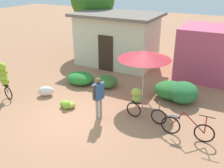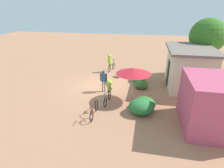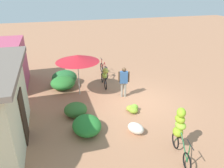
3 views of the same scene
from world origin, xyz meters
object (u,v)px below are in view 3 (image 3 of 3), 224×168
produce_sack (136,128)px  person_vendor (124,79)px  bicycle_center_loaded (104,70)px  banana_pile_on_ground (133,109)px  bicycle_near_pile (105,76)px  market_umbrella (77,58)px  bicycle_leftmost (180,128)px

produce_sack → person_vendor: (3.10, -0.56, 0.78)m
bicycle_center_loaded → banana_pile_on_ground: size_ratio=2.20×
person_vendor → produce_sack: bearing=169.8°
bicycle_near_pile → produce_sack: bearing=-178.6°
person_vendor → bicycle_center_loaded: bearing=4.1°
bicycle_near_pile → market_umbrella: bearing=107.4°
market_umbrella → bicycle_center_loaded: (2.34, -1.95, -1.67)m
bicycle_near_pile → bicycle_center_loaded: 1.95m
market_umbrella → person_vendor: market_umbrella is taller
produce_sack → bicycle_near_pile: bearing=1.4°
bicycle_center_loaded → person_vendor: size_ratio=1.07×
bicycle_near_pile → person_vendor: 1.56m
market_umbrella → produce_sack: size_ratio=3.18×
market_umbrella → bicycle_leftmost: 6.09m
produce_sack → person_vendor: size_ratio=0.43×
market_umbrella → person_vendor: 2.58m
bicycle_leftmost → banana_pile_on_ground: bearing=10.3°
produce_sack → person_vendor: person_vendor is taller
bicycle_leftmost → produce_sack: bearing=36.3°
bicycle_leftmost → person_vendor: 4.50m
market_umbrella → bicycle_near_pile: (0.47, -1.52, -1.30)m
bicycle_center_loaded → bicycle_near_pile: bearing=166.9°
bicycle_center_loaded → produce_sack: 6.35m
bicycle_leftmost → bicycle_center_loaded: (7.72, 0.69, -0.60)m
bicycle_leftmost → bicycle_center_loaded: size_ratio=0.95×
market_umbrella → banana_pile_on_ground: 3.74m
produce_sack → person_vendor: bearing=-10.2°
market_umbrella → bicycle_leftmost: size_ratio=1.33×
market_umbrella → bicycle_center_loaded: market_umbrella is taller
market_umbrella → bicycle_leftmost: market_umbrella is taller
bicycle_near_pile → banana_pile_on_ground: bearing=-168.6°
market_umbrella → produce_sack: (-4.00, -1.63, -1.82)m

